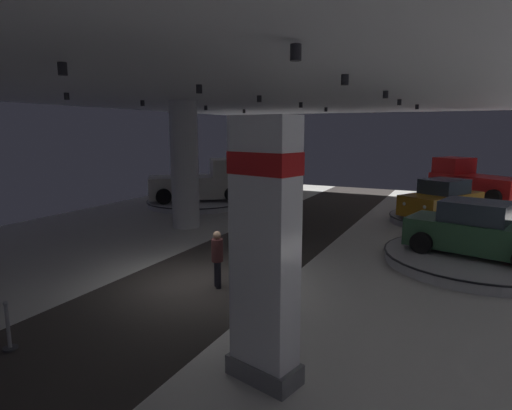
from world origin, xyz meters
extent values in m
cube|color=silver|center=(0.00, 0.00, -0.03)|extent=(24.00, 44.00, 0.05)
cube|color=#383330|center=(0.00, 0.00, 0.00)|extent=(4.40, 44.00, 0.01)
cube|color=silver|center=(0.00, 0.00, 5.55)|extent=(24.00, 44.00, 0.10)
cylinder|color=black|center=(-4.98, 0.23, 5.32)|extent=(0.16, 0.16, 0.22)
cylinder|color=black|center=(-5.19, 4.01, 5.32)|extent=(0.16, 0.16, 0.22)
cylinder|color=black|center=(-4.93, 8.24, 5.32)|extent=(0.16, 0.16, 0.22)
cylinder|color=black|center=(-5.01, 12.36, 5.32)|extent=(0.16, 0.16, 0.22)
cylinder|color=black|center=(0.08, -4.10, 5.32)|extent=(0.16, 0.16, 0.22)
cylinder|color=black|center=(0.15, 0.06, 5.32)|extent=(0.16, 0.16, 0.22)
cylinder|color=black|center=(0.03, 3.91, 5.32)|extent=(0.16, 0.16, 0.22)
cylinder|color=black|center=(0.05, 7.97, 5.32)|extent=(0.16, 0.16, 0.22)
cylinder|color=black|center=(-0.16, 12.32, 5.32)|extent=(0.16, 0.16, 0.22)
cylinder|color=black|center=(4.31, -3.78, 5.32)|extent=(0.16, 0.16, 0.22)
cylinder|color=black|center=(4.09, -0.30, 5.32)|extent=(0.16, 0.16, 0.22)
cylinder|color=black|center=(4.23, 4.01, 5.32)|extent=(0.16, 0.16, 0.22)
cylinder|color=black|center=(4.09, 7.94, 5.32)|extent=(0.16, 0.16, 0.22)
cylinder|color=black|center=(4.35, 11.81, 5.32)|extent=(0.16, 0.16, 0.22)
cylinder|color=silver|center=(-4.45, 5.69, 2.75)|extent=(1.20, 1.20, 5.50)
cube|color=slate|center=(3.67, -3.41, 0.17)|extent=(1.38, 0.93, 0.35)
cube|color=white|center=(3.67, -3.41, 2.42)|extent=(1.20, 0.81, 4.15)
cube|color=red|center=(3.67, -3.41, 3.75)|extent=(1.23, 0.85, 0.36)
cylinder|color=#B7B7BC|center=(7.31, 18.11, 0.15)|extent=(5.57, 5.56, 0.30)
cylinder|color=black|center=(7.31, 18.11, 0.27)|extent=(5.68, 5.68, 0.05)
cube|color=red|center=(7.31, 18.11, 1.05)|extent=(5.48, 4.91, 1.20)
cube|color=red|center=(5.97, 19.15, 2.10)|extent=(2.51, 2.54, 1.00)
cube|color=#28333D|center=(6.37, 18.83, 2.10)|extent=(1.13, 1.43, 0.75)
cylinder|color=black|center=(5.13, 18.31, 0.72)|extent=(0.84, 0.74, 0.84)
cylinder|color=black|center=(6.57, 20.17, 0.72)|extent=(0.84, 0.74, 0.84)
cylinder|color=black|center=(8.06, 16.04, 0.72)|extent=(0.84, 0.74, 0.84)
cylinder|color=#B7B7BC|center=(5.71, 11.41, 0.17)|extent=(4.41, 4.41, 0.34)
cylinder|color=black|center=(5.71, 11.41, 0.31)|extent=(4.50, 4.50, 0.05)
cube|color=#B77519|center=(5.71, 11.41, 0.95)|extent=(3.56, 4.55, 0.90)
cube|color=#2D3842|center=(5.78, 11.55, 1.70)|extent=(2.27, 2.41, 0.70)
cylinder|color=black|center=(5.92, 9.68, 0.68)|extent=(0.51, 0.70, 0.68)
cylinder|color=black|center=(4.16, 10.62, 0.68)|extent=(0.51, 0.70, 0.68)
cylinder|color=black|center=(7.26, 12.20, 0.68)|extent=(0.51, 0.70, 0.68)
cylinder|color=black|center=(5.50, 13.14, 0.68)|extent=(0.51, 0.70, 0.68)
sphere|color=white|center=(5.18, 9.37, 1.06)|extent=(0.18, 0.18, 0.18)
sphere|color=white|center=(4.31, 9.83, 1.06)|extent=(0.18, 0.18, 0.18)
cylinder|color=#B7B7BC|center=(7.10, 5.25, 0.18)|extent=(5.56, 5.56, 0.36)
cylinder|color=black|center=(7.10, 5.25, 0.33)|extent=(5.67, 5.67, 0.05)
cube|color=#2D5638|center=(7.10, 5.25, 0.97)|extent=(4.51, 2.74, 0.90)
cube|color=#2D3842|center=(6.95, 5.28, 1.71)|extent=(2.21, 1.96, 0.70)
cylinder|color=black|center=(5.94, 6.56, 0.70)|extent=(0.71, 0.37, 0.68)
cylinder|color=black|center=(5.47, 4.61, 0.70)|extent=(0.71, 0.37, 0.68)
cylinder|color=silver|center=(-7.07, 10.45, 0.16)|extent=(5.56, 5.57, 0.32)
cylinder|color=black|center=(-7.07, 10.45, 0.29)|extent=(5.68, 5.68, 0.05)
cube|color=silver|center=(-7.07, 10.45, 1.07)|extent=(5.47, 4.91, 1.20)
cube|color=silver|center=(-5.73, 11.49, 2.12)|extent=(2.51, 2.54, 1.00)
cube|color=#28333D|center=(-6.13, 11.18, 2.12)|extent=(1.13, 1.43, 0.75)
cylinder|color=black|center=(-6.33, 12.52, 0.74)|extent=(0.84, 0.74, 0.84)
cylinder|color=black|center=(-4.89, 10.66, 0.74)|extent=(0.84, 0.74, 0.84)
cylinder|color=black|center=(-9.26, 10.24, 0.74)|extent=(0.84, 0.74, 0.84)
cylinder|color=black|center=(-7.82, 8.39, 0.74)|extent=(0.84, 0.74, 0.84)
cylinder|color=#333338|center=(-7.60, 17.16, 0.12)|extent=(4.71, 4.71, 0.23)
cylinder|color=white|center=(-7.60, 17.16, 0.20)|extent=(4.81, 4.81, 0.05)
cube|color=silver|center=(-7.60, 17.16, 0.84)|extent=(4.52, 3.74, 0.90)
cube|color=#2D3842|center=(-7.73, 17.08, 1.59)|extent=(2.44, 2.33, 0.70)
cylinder|color=black|center=(-6.92, 18.76, 0.57)|extent=(0.69, 0.55, 0.68)
cylinder|color=black|center=(-5.86, 17.06, 0.57)|extent=(0.69, 0.55, 0.68)
cylinder|color=black|center=(-9.34, 17.25, 0.57)|extent=(0.69, 0.55, 0.68)
cylinder|color=black|center=(-8.29, 15.55, 0.57)|extent=(0.69, 0.55, 0.68)
sphere|color=white|center=(-6.11, 18.66, 0.95)|extent=(0.18, 0.18, 0.18)
sphere|color=white|center=(-5.59, 17.82, 0.95)|extent=(0.18, 0.18, 0.18)
cylinder|color=black|center=(0.63, 0.00, 0.40)|extent=(0.14, 0.14, 0.80)
cylinder|color=black|center=(0.76, -0.12, 0.40)|extent=(0.14, 0.14, 0.80)
cylinder|color=#472323|center=(0.69, -0.06, 1.06)|extent=(0.32, 0.32, 0.62)
sphere|color=#99755B|center=(0.69, -0.06, 1.48)|extent=(0.22, 0.22, 0.22)
cylinder|color=black|center=(-0.69, 7.44, 0.40)|extent=(0.14, 0.14, 0.80)
cylinder|color=black|center=(-0.66, 7.61, 0.40)|extent=(0.14, 0.14, 0.80)
cylinder|color=#472323|center=(-0.67, 7.52, 1.06)|extent=(0.32, 0.32, 0.62)
sphere|color=#99755B|center=(-0.67, 7.52, 1.48)|extent=(0.22, 0.22, 0.22)
cylinder|color=#333338|center=(0.86, 1.85, 0.02)|extent=(0.28, 0.28, 0.04)
cylinder|color=#B2B2B7|center=(0.86, 1.85, 0.48)|extent=(0.07, 0.07, 0.96)
sphere|color=#B2B2B7|center=(0.86, 1.85, 0.96)|extent=(0.10, 0.10, 0.10)
cylinder|color=#333338|center=(-1.25, -4.72, 0.02)|extent=(0.28, 0.28, 0.04)
cylinder|color=#B2B2B7|center=(-1.25, -4.72, 0.48)|extent=(0.07, 0.07, 0.96)
sphere|color=#B2B2B7|center=(-1.25, -4.72, 0.96)|extent=(0.10, 0.10, 0.10)
cylinder|color=#333338|center=(2.71, -1.32, 0.02)|extent=(0.28, 0.28, 0.04)
cylinder|color=#B2B2B7|center=(2.71, -1.32, 0.48)|extent=(0.07, 0.07, 0.96)
sphere|color=#B2B2B7|center=(2.71, -1.32, 0.96)|extent=(0.10, 0.10, 0.10)
camera|label=1|loc=(6.51, -9.49, 4.27)|focal=29.64mm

